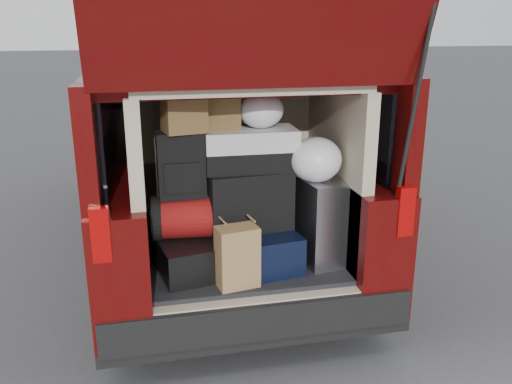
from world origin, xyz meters
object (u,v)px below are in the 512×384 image
kraft_bag (237,257)px  navy_hardshell (256,246)px  red_duffel (185,216)px  black_soft_case (248,198)px  black_hardshell (189,253)px  twotone_duffel (250,149)px  silver_roller (319,221)px  backpack (181,165)px

kraft_bag → navy_hardshell: bearing=47.6°
red_duffel → navy_hardshell: bearing=0.2°
black_soft_case → kraft_bag: bearing=-117.1°
black_hardshell → twotone_duffel: size_ratio=0.95×
navy_hardshell → silver_roller: silver_roller is taller
black_hardshell → backpack: 0.59m
navy_hardshell → twotone_duffel: twotone_duffel is taller
silver_roller → red_duffel: (-0.86, 0.07, 0.07)m
kraft_bag → black_soft_case: 0.43m
silver_roller → backpack: (-0.88, 0.06, 0.41)m
navy_hardshell → silver_roller: bearing=-11.7°
navy_hardshell → red_duffel: (-0.45, 0.04, 0.23)m
black_hardshell → backpack: backpack is taller
silver_roller → red_duffel: 0.87m
navy_hardshell → black_soft_case: black_soft_case is taller
black_soft_case → backpack: bearing=178.3°
twotone_duffel → black_soft_case: bearing=-141.1°
kraft_bag → twotone_duffel: (0.15, 0.34, 0.57)m
backpack → black_hardshell: bearing=-30.0°
twotone_duffel → kraft_bag: bearing=-112.4°
navy_hardshell → black_soft_case: 0.32m
silver_roller → twotone_duffel: size_ratio=0.98×
black_hardshell → black_soft_case: size_ratio=1.03×
black_soft_case → navy_hardshell: bearing=-58.6°
black_soft_case → twotone_duffel: size_ratio=0.92×
black_hardshell → black_soft_case: bearing=-4.4°
red_duffel → backpack: (-0.02, -0.01, 0.34)m
black_hardshell → kraft_bag: kraft_bag is taller
red_duffel → twotone_duffel: 0.59m
navy_hardshell → silver_roller: size_ratio=1.00×
navy_hardshell → kraft_bag: kraft_bag is taller
black_hardshell → kraft_bag: bearing=-58.2°
navy_hardshell → red_duffel: bearing=168.0°
navy_hardshell → black_soft_case: (-0.04, 0.06, 0.32)m
twotone_duffel → backpack: bearing=-173.3°
black_hardshell → silver_roller: silver_roller is taller
black_hardshell → twotone_duffel: twotone_duffel is taller
black_hardshell → twotone_duffel: 0.77m
black_hardshell → navy_hardshell: (0.44, -0.01, 0.01)m
black_hardshell → navy_hardshell: navy_hardshell is taller
silver_roller → backpack: 0.97m
navy_hardshell → kraft_bag: bearing=-129.7°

